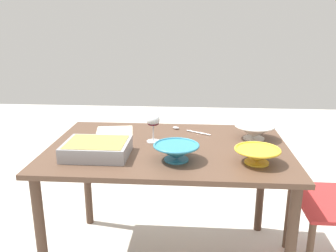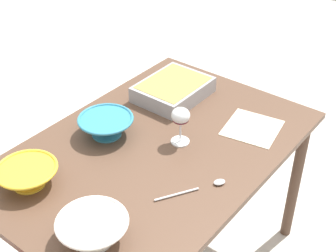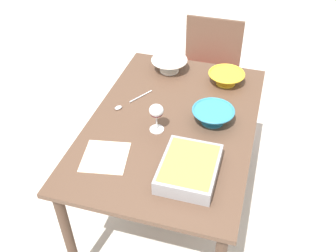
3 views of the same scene
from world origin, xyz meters
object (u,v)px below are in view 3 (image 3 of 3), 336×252
Objects in this scene: casserole_dish at (189,168)px; serving_bowl at (226,77)px; mixing_bowl at (169,64)px; dining_table at (172,134)px; small_bowl at (213,115)px; chair at (209,69)px; wine_glass at (156,112)px; serving_spoon at (127,103)px; napkin at (105,157)px.

casserole_dish is 1.47× the size of serving_bowl.
dining_table is at bearing -162.38° from mixing_bowl.
mixing_bowl reaches higher than serving_bowl.
dining_table is 0.25m from small_bowl.
chair is 5.24× the size of wine_glass.
small_bowl is 1.03× the size of serving_bowl.
casserole_dish is (-0.35, -0.17, 0.13)m from dining_table.
wine_glass is (-0.09, 0.06, 0.20)m from dining_table.
dining_table is 5.74× the size of small_bowl.
serving_spoon is (-0.37, 0.51, -0.04)m from serving_bowl.
casserole_dish is at bearing -132.52° from serving_spoon.
serving_spoon reaches higher than dining_table.
casserole_dish is 0.90m from mixing_bowl.
mixing_bowl is at bearing 161.48° from chair.
wine_glass is at bearing 118.26° from small_bowl.
serving_bowl is at bearing -96.70° from mixing_bowl.
chair is 2.58× the size of casserole_dish.
small_bowl is at bearing -92.51° from serving_spoon.
serving_bowl is (0.53, -0.28, -0.07)m from wine_glass.
chair is at bearing -4.22° from wine_glass.
serving_spoon is at bearing 126.00° from serving_bowl.
wine_glass reaches higher than chair.
casserole_dish and serving_bowl have the same top height.
mixing_bowl is (0.58, 0.09, -0.07)m from wine_glass.
serving_spoon is at bearing 87.49° from small_bowl.
wine_glass reaches higher than mixing_bowl.
serving_bowl is at bearing -54.00° from serving_spoon.
chair is 3.46× the size of serving_spoon.
dining_table is at bearing -104.54° from serving_spoon.
mixing_bowl reaches higher than casserole_dish.
dining_table is 0.41m from casserole_dish.
wine_glass reaches higher than serving_spoon.
chair is 1.17m from wine_glass.
casserole_dish is 1.42× the size of mixing_bowl.
dining_table is 5.71× the size of mixing_bowl.
chair is 1.41m from napkin.
wine_glass is 0.70× the size of mixing_bowl.
serving_spoon is at bearing 75.46° from dining_table.
napkin is at bearing 145.67° from wine_glass.
wine_glass is at bearing 146.24° from dining_table.
casserole_dish is 0.42m from napkin.
casserole_dish is at bearing -153.54° from dining_table.
wine_glass is at bearing -34.33° from napkin.
casserole_dish is 1.34× the size of serving_spoon.
dining_table is 0.44m from napkin.
dining_table is 8.15× the size of wine_glass.
mixing_bowl reaches higher than small_bowl.
small_bowl is (0.14, -0.27, -0.07)m from wine_glass.
serving_bowl is 1.00× the size of napkin.
small_bowl is at bearing -47.70° from napkin.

